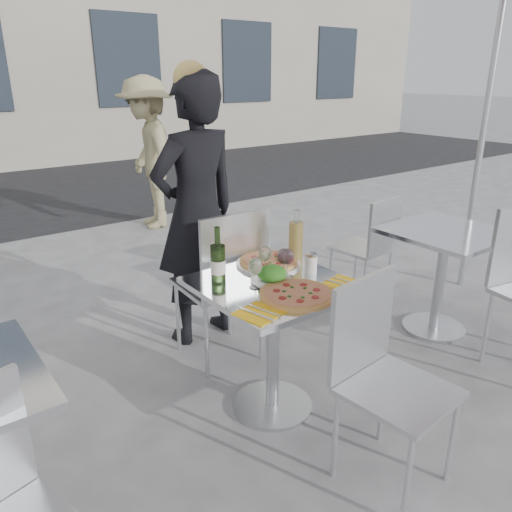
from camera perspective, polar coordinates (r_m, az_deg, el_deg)
ground at (r=2.90m, az=1.86°, el=-16.81°), size 80.00×80.00×0.00m
street_asphalt at (r=8.61m, az=-26.47°, el=6.33°), size 24.00×5.00×0.00m
main_table at (r=2.62m, az=1.99°, el=-7.32°), size 0.72×0.72×0.75m
side_table_right at (r=3.67m, az=20.56°, el=-0.37°), size 0.72×0.72×0.75m
chair_far at (r=3.02m, az=-3.44°, el=-2.23°), size 0.48×0.50×1.01m
chair_near at (r=2.28m, az=14.10°, el=-11.99°), size 0.46×0.47×0.93m
side_chair_rfar at (r=4.01m, az=13.10°, el=1.67°), size 0.43×0.44×0.86m
woman_diner at (r=3.29m, az=-6.81°, el=4.84°), size 0.68×0.48×1.77m
pedestrian_b at (r=6.05m, az=-12.18°, el=11.36°), size 0.90×1.25×1.74m
pizza_near at (r=2.38m, az=4.72°, el=-4.39°), size 0.36×0.36×0.02m
pizza_far at (r=2.75m, az=1.43°, el=-0.70°), size 0.36×0.36×0.03m
salad_plate at (r=2.52m, az=1.86°, el=-2.19°), size 0.22×0.22×0.09m
wine_bottle at (r=2.48m, az=-4.37°, el=-0.69°), size 0.07×0.08×0.29m
carafe at (r=2.81m, az=4.58°, el=1.87°), size 0.08×0.08×0.29m
sugar_shaker at (r=2.65m, az=6.30°, el=-0.78°), size 0.06×0.06×0.11m
wineglass_white_a at (r=2.43m, az=-0.07°, el=-1.26°), size 0.07×0.07×0.16m
wineglass_white_b at (r=2.60m, az=1.04°, el=0.18°), size 0.07×0.07×0.16m
wineglass_red_a at (r=2.55m, az=3.19°, el=-0.18°), size 0.07×0.07×0.16m
wineglass_red_b at (r=2.56m, az=3.65°, el=-0.18°), size 0.07×0.07×0.16m
napkin_left at (r=2.21m, az=0.31°, el=-6.54°), size 0.22×0.22×0.01m
napkin_right at (r=2.54m, az=10.02°, el=-3.13°), size 0.22×0.22×0.01m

